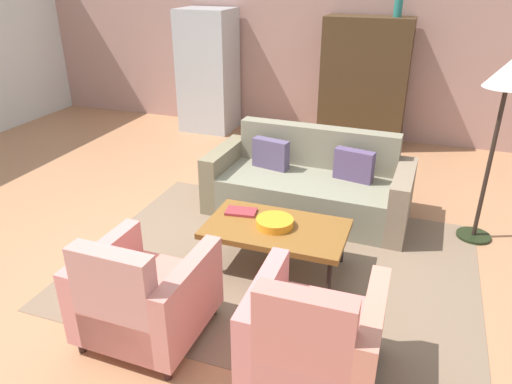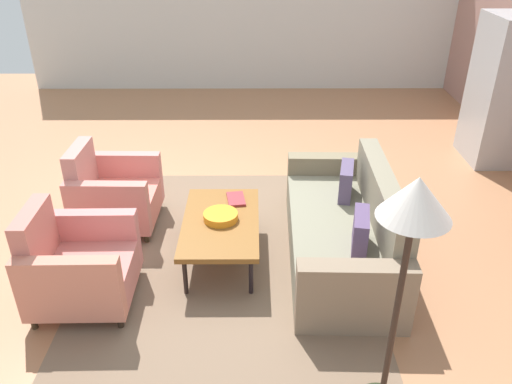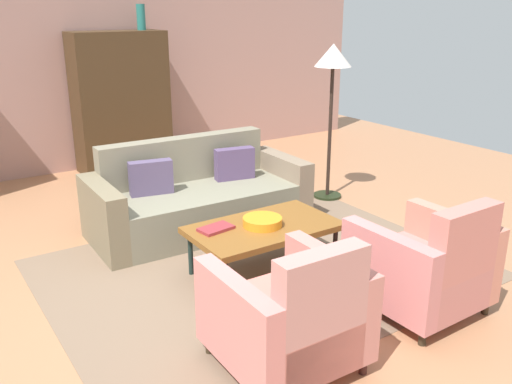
# 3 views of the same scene
# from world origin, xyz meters

# --- Properties ---
(ground_plane) EXTENTS (11.53, 11.53, 0.00)m
(ground_plane) POSITION_xyz_m (0.00, 0.00, 0.00)
(ground_plane) COLOR #AE7650
(wall_back) EXTENTS (9.61, 0.12, 2.80)m
(wall_back) POSITION_xyz_m (0.00, 3.82, 1.40)
(wall_back) COLOR tan
(wall_back) RESTS_ON ground
(area_rug) EXTENTS (3.40, 2.60, 0.01)m
(area_rug) POSITION_xyz_m (0.55, -0.05, 0.00)
(area_rug) COLOR #7A624D
(area_rug) RESTS_ON ground
(couch) EXTENTS (2.12, 0.96, 0.86)m
(couch) POSITION_xyz_m (0.55, 1.08, 0.29)
(couch) COLOR gray
(couch) RESTS_ON ground
(coffee_table) EXTENTS (1.20, 0.70, 0.41)m
(coffee_table) POSITION_xyz_m (0.55, -0.10, 0.37)
(coffee_table) COLOR black
(coffee_table) RESTS_ON ground
(armchair_left) EXTENTS (0.82, 0.82, 0.88)m
(armchair_left) POSITION_xyz_m (-0.05, -1.27, 0.34)
(armchair_left) COLOR #342919
(armchair_left) RESTS_ON ground
(armchair_right) EXTENTS (0.81, 0.81, 0.88)m
(armchair_right) POSITION_xyz_m (1.15, -1.27, 0.34)
(armchair_right) COLOR #32271F
(armchair_right) RESTS_ON ground
(fruit_bowl) EXTENTS (0.32, 0.32, 0.07)m
(fruit_bowl) POSITION_xyz_m (0.54, -0.10, 0.45)
(fruit_bowl) COLOR orange
(fruit_bowl) RESTS_ON coffee_table
(book_stack) EXTENTS (0.29, 0.20, 0.02)m
(book_stack) POSITION_xyz_m (0.18, 0.03, 0.42)
(book_stack) COLOR maroon
(book_stack) RESTS_ON coffee_table
(cabinet) EXTENTS (1.20, 0.51, 1.80)m
(cabinet) POSITION_xyz_m (0.73, 3.48, 0.90)
(cabinet) COLOR #412D19
(cabinet) RESTS_ON ground
(vase_tall) EXTENTS (0.11, 0.11, 0.32)m
(vase_tall) POSITION_xyz_m (1.08, 3.47, 1.96)
(vase_tall) COLOR #257068
(vase_tall) RESTS_ON cabinet
(refrigerator) EXTENTS (0.80, 0.73, 1.85)m
(refrigerator) POSITION_xyz_m (-1.67, 3.37, 0.93)
(refrigerator) COLOR #B7BABF
(refrigerator) RESTS_ON ground
(floor_lamp) EXTENTS (0.40, 0.40, 1.72)m
(floor_lamp) POSITION_xyz_m (2.23, 1.05, 1.44)
(floor_lamp) COLOR black
(floor_lamp) RESTS_ON ground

